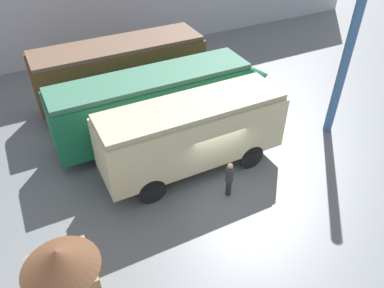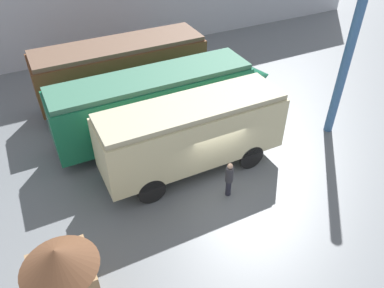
# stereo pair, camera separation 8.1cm
# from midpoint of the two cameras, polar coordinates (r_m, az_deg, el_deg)

# --- Properties ---
(ground_plane) EXTENTS (80.00, 80.00, 0.00)m
(ground_plane) POSITION_cam_midpoint_polar(r_m,az_deg,el_deg) (17.31, 4.01, -5.28)
(ground_plane) COLOR slate
(passenger_coach_wooden) EXTENTS (9.55, 2.81, 3.65)m
(passenger_coach_wooden) POSITION_cam_midpoint_polar(r_m,az_deg,el_deg) (22.06, -10.65, 11.47)
(passenger_coach_wooden) COLOR brown
(passenger_coach_wooden) RESTS_ON ground_plane
(streamlined_locomotive) EXTENTS (12.03, 2.53, 3.52)m
(streamlined_locomotive) POSITION_cam_midpoint_polar(r_m,az_deg,el_deg) (19.09, -3.49, 6.95)
(streamlined_locomotive) COLOR #196B47
(streamlined_locomotive) RESTS_ON ground_plane
(passenger_coach_vintage) EXTENTS (8.30, 2.57, 3.54)m
(passenger_coach_vintage) POSITION_cam_midpoint_polar(r_m,az_deg,el_deg) (16.48, 0.14, 1.97)
(passenger_coach_vintage) COLOR beige
(passenger_coach_vintage) RESTS_ON ground_plane
(visitor_person) EXTENTS (0.34, 0.34, 1.76)m
(visitor_person) POSITION_cam_midpoint_polar(r_m,az_deg,el_deg) (15.96, 5.83, -5.21)
(visitor_person) COLOR #262633
(visitor_person) RESTS_ON ground_plane
(ticket_kiosk) EXTENTS (2.34, 2.34, 3.00)m
(ticket_kiosk) POSITION_cam_midpoint_polar(r_m,az_deg,el_deg) (12.62, -18.78, -18.67)
(ticket_kiosk) COLOR #99754C
(ticket_kiosk) RESTS_ON ground_plane
(support_pillar) EXTENTS (0.44, 0.44, 8.00)m
(support_pillar) POSITION_cam_midpoint_polar(r_m,az_deg,el_deg) (19.67, 22.55, 11.56)
(support_pillar) COLOR #386093
(support_pillar) RESTS_ON ground_plane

